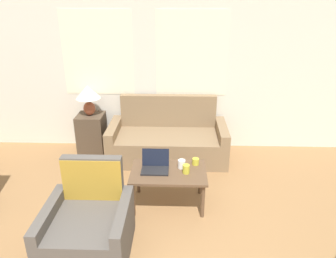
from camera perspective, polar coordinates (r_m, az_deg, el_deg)
wall_back at (r=5.25m, az=-3.08°, el=10.39°), size 6.83×0.06×2.60m
couch at (r=5.15m, az=-0.04°, el=-2.03°), size 1.80×0.85×0.92m
armchair at (r=3.48m, az=-13.58°, el=-16.36°), size 0.82×0.82×0.90m
side_table at (r=5.42m, az=-13.12°, el=-0.75°), size 0.42×0.42×0.64m
table_lamp at (r=5.21m, az=-13.75°, el=5.72°), size 0.38×0.38×0.47m
coffee_table at (r=3.95m, az=0.09°, el=-8.04°), size 0.90×0.59×0.46m
laptop at (r=3.94m, az=-2.25°, el=-6.38°), size 0.33×0.27×0.23m
cup_navy at (r=3.98m, az=2.39°, el=-6.10°), size 0.09×0.09×0.10m
cup_yellow at (r=3.87m, az=3.17°, el=-6.96°), size 0.08×0.08×0.11m
cup_white at (r=4.07m, az=4.83°, el=-5.66°), size 0.08×0.08×0.08m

